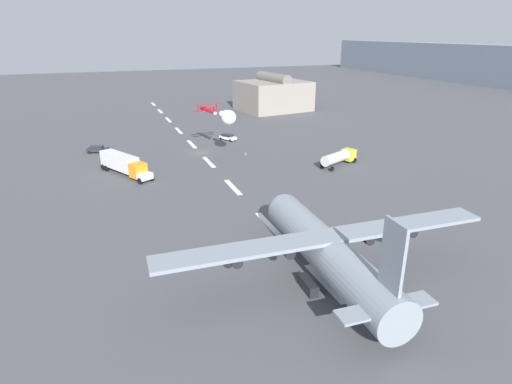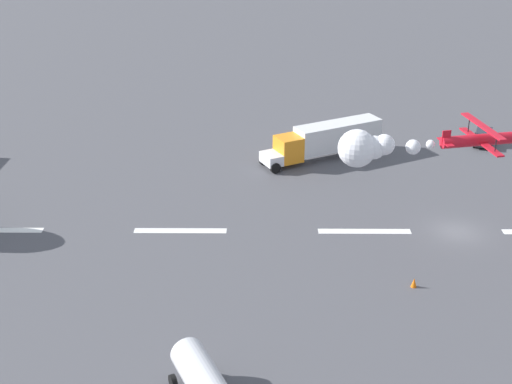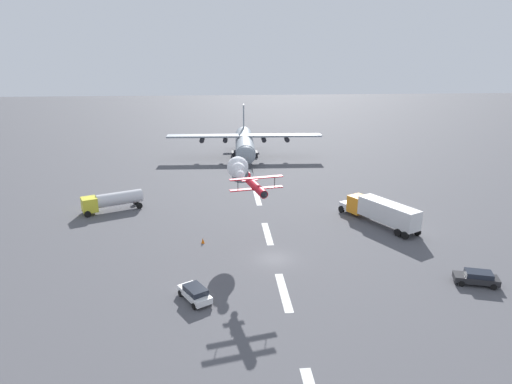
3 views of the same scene
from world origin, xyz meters
TOP-DOWN VIEW (x-y plane):
  - ground_plane at (0.00, 0.00)m, footprint 440.00×440.00m
  - runway_stripe_5 at (7.96, 0.00)m, footprint 8.00×0.90m
  - runway_stripe_6 at (23.88, 0.00)m, footprint 8.00×0.90m
  - stunt_biplane_red at (7.48, 3.67)m, footprint 14.96×6.35m
  - semi_truck_orange at (10.00, -16.84)m, footprint 13.34×8.78m
  - followme_car_yellow at (-8.07, -21.20)m, footprint 3.10×4.89m
  - traffic_cone_far at (5.40, 8.89)m, footprint 0.44×0.44m

SIDE VIEW (x-z plane):
  - ground_plane at x=0.00m, z-range 0.00..0.00m
  - runway_stripe_5 at x=7.96m, z-range 0.00..0.01m
  - runway_stripe_6 at x=23.88m, z-range 0.00..0.01m
  - traffic_cone_far at x=5.40m, z-range 0.00..0.75m
  - followme_car_yellow at x=-8.07m, z-range 0.05..1.57m
  - semi_truck_orange at x=10.00m, z-range 0.26..3.96m
  - stunt_biplane_red at x=7.48m, z-range 7.84..10.78m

